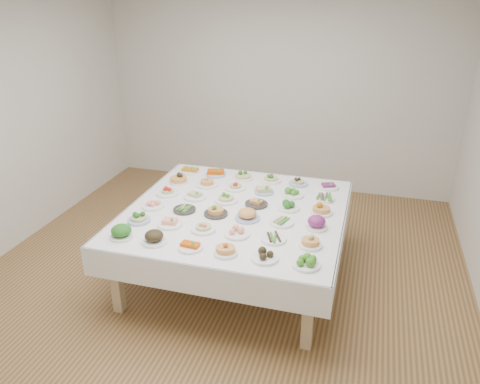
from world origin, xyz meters
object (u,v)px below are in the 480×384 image
(display_table, at_px, (236,216))
(dish_35, at_px, (328,185))
(dish_18, at_px, (168,190))
(dish_0, at_px, (121,231))

(display_table, xyz_separation_m, dish_35, (0.82, 0.80, 0.10))
(dish_18, distance_m, dish_35, 1.74)
(dish_0, relative_size, dish_18, 0.88)
(display_table, xyz_separation_m, dish_18, (-0.80, 0.16, 0.12))
(display_table, distance_m, dish_18, 0.83)
(dish_0, xyz_separation_m, dish_18, (0.00, 0.97, -0.01))
(display_table, relative_size, dish_35, 9.98)
(dish_18, bearing_deg, dish_35, 21.50)
(display_table, bearing_deg, dish_35, 44.40)
(dish_0, distance_m, dish_35, 2.29)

